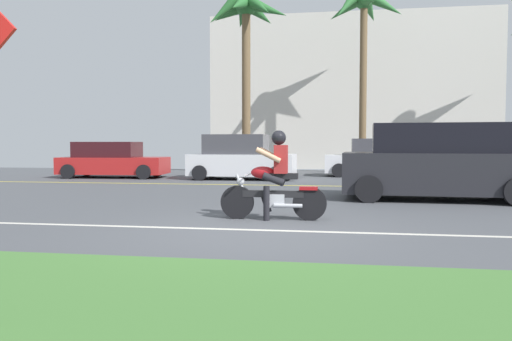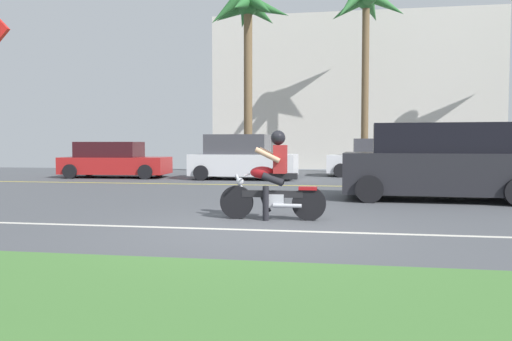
# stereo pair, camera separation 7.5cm
# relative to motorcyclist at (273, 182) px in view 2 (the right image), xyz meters

# --- Properties ---
(ground) EXTENTS (56.00, 30.00, 0.04)m
(ground) POSITION_rel_motorcyclist_xyz_m (-0.13, 1.75, -0.70)
(ground) COLOR #4C4F54
(grass_median) EXTENTS (56.00, 3.80, 0.06)m
(grass_median) POSITION_rel_motorcyclist_xyz_m (-0.13, -5.35, -0.65)
(grass_median) COLOR #477A38
(grass_median) RESTS_ON ground
(lane_line_near) EXTENTS (50.40, 0.12, 0.01)m
(lane_line_near) POSITION_rel_motorcyclist_xyz_m (-0.13, -1.14, -0.68)
(lane_line_near) COLOR silver
(lane_line_near) RESTS_ON ground
(lane_line_far) EXTENTS (50.40, 0.12, 0.01)m
(lane_line_far) POSITION_rel_motorcyclist_xyz_m (-0.13, 7.34, -0.68)
(lane_line_far) COLOR yellow
(lane_line_far) RESTS_ON ground
(motorcyclist) EXTENTS (1.92, 0.63, 1.61)m
(motorcyclist) POSITION_rel_motorcyclist_xyz_m (0.00, 0.00, 0.00)
(motorcyclist) COLOR black
(motorcyclist) RESTS_ON ground
(suv_nearby) EXTENTS (4.68, 2.32, 1.85)m
(suv_nearby) POSITION_rel_motorcyclist_xyz_m (3.53, 3.78, 0.22)
(suv_nearby) COLOR #232328
(suv_nearby) RESTS_ON ground
(parked_car_0) EXTENTS (4.26, 2.07, 1.42)m
(parked_car_0) POSITION_rel_motorcyclist_xyz_m (-7.75, 9.98, -0.01)
(parked_car_0) COLOR #AD1E1E
(parked_car_0) RESTS_ON ground
(parked_car_1) EXTENTS (3.99, 2.04, 1.70)m
(parked_car_1) POSITION_rel_motorcyclist_xyz_m (-2.51, 9.86, 0.11)
(parked_car_1) COLOR silver
(parked_car_1) RESTS_ON ground
(parked_car_2) EXTENTS (4.01, 1.87, 1.56)m
(parked_car_2) POSITION_rel_motorcyclist_xyz_m (2.70, 12.35, 0.05)
(parked_car_2) COLOR silver
(parked_car_2) RESTS_ON ground
(palm_tree_1) EXTENTS (3.64, 3.76, 8.53)m
(palm_tree_1) POSITION_rel_motorcyclist_xyz_m (2.24, 14.69, 6.43)
(palm_tree_1) COLOR brown
(palm_tree_1) RESTS_ON ground
(palm_tree_2) EXTENTS (3.85, 3.93, 8.27)m
(palm_tree_2) POSITION_rel_motorcyclist_xyz_m (-2.97, 13.57, 6.25)
(palm_tree_2) COLOR brown
(palm_tree_2) RESTS_ON ground
(building_far) EXTENTS (15.00, 4.00, 8.15)m
(building_far) POSITION_rel_motorcyclist_xyz_m (1.81, 19.75, 3.39)
(building_far) COLOR beige
(building_far) RESTS_ON ground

